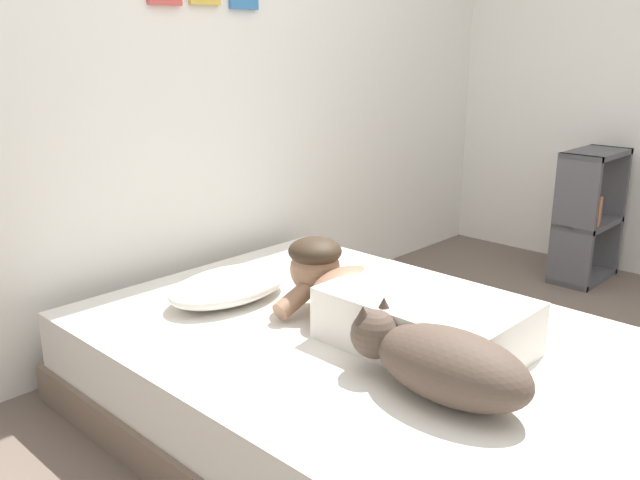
# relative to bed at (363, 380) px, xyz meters

# --- Properties ---
(ground_plane) EXTENTS (12.71, 12.71, 0.00)m
(ground_plane) POSITION_rel_bed_xyz_m (0.21, -0.54, -0.18)
(ground_plane) COLOR #66564C
(back_wall) EXTENTS (4.35, 0.12, 2.50)m
(back_wall) POSITION_rel_bed_xyz_m (0.21, 1.15, 1.07)
(back_wall) COLOR silver
(back_wall) RESTS_ON ground
(bed) EXTENTS (1.44, 2.04, 0.36)m
(bed) POSITION_rel_bed_xyz_m (0.00, 0.00, 0.00)
(bed) COLOR #726051
(bed) RESTS_ON ground
(pillow) EXTENTS (0.52, 0.32, 0.11)m
(pillow) POSITION_rel_bed_xyz_m (-0.12, 0.58, 0.24)
(pillow) COLOR white
(pillow) RESTS_ON bed
(person_lying) EXTENTS (0.43, 0.92, 0.27)m
(person_lying) POSITION_rel_bed_xyz_m (0.06, -0.07, 0.29)
(person_lying) COLOR silver
(person_lying) RESTS_ON bed
(dog) EXTENTS (0.26, 0.57, 0.21)m
(dog) POSITION_rel_bed_xyz_m (-0.18, -0.42, 0.29)
(dog) COLOR #4C3D33
(dog) RESTS_ON bed
(coffee_cup) EXTENTS (0.12, 0.09, 0.07)m
(coffee_cup) POSITION_rel_bed_xyz_m (0.27, 0.51, 0.22)
(coffee_cup) COLOR white
(coffee_cup) RESTS_ON bed
(cell_phone) EXTENTS (0.07, 0.14, 0.01)m
(cell_phone) POSITION_rel_bed_xyz_m (0.29, -0.10, 0.19)
(cell_phone) COLOR black
(cell_phone) RESTS_ON bed
(bookshelf) EXTENTS (0.45, 0.24, 0.75)m
(bookshelf) POSITION_rel_bed_xyz_m (2.07, 0.08, 0.20)
(bookshelf) COLOR #4C4C51
(bookshelf) RESTS_ON ground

